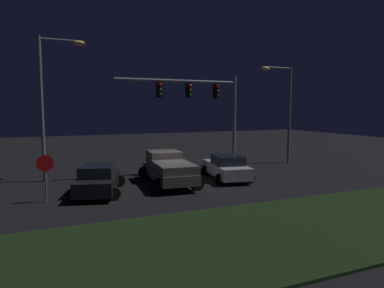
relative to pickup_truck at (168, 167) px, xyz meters
name	(u,v)px	position (x,y,z in m)	size (l,w,h in m)	color
ground_plane	(177,184)	(0.43, -0.28, -1.00)	(80.00, 80.00, 0.00)	black
grass_median	(266,233)	(0.43, -9.07, -0.95)	(24.45, 6.58, 0.10)	black
pickup_truck	(168,167)	(0.00, 0.00, 0.00)	(3.17, 5.54, 1.80)	#514C47
car_sedan	(98,180)	(-4.07, -0.87, -0.26)	(3.24, 4.73, 1.51)	black
car_sedan_far	(227,167)	(3.76, -0.16, -0.26)	(2.94, 4.63, 1.51)	#B7B7BC
traffic_signal_gantry	(202,100)	(3.18, 2.21, 3.90)	(8.32, 0.56, 6.50)	slate
street_lamp_left	(51,92)	(-6.07, 3.44, 4.32)	(2.66, 0.44, 8.49)	slate
street_lamp_right	(284,102)	(10.75, 3.51, 3.85)	(2.78, 0.44, 7.60)	slate
stop_sign	(45,169)	(-6.52, -1.65, 0.56)	(0.76, 0.08, 2.23)	slate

